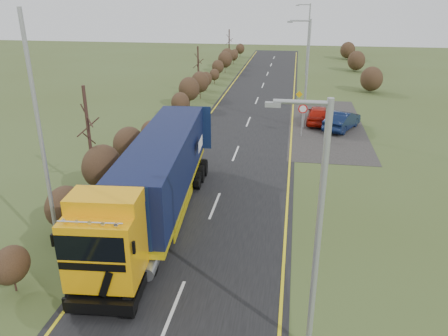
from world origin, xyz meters
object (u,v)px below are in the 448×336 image
lorry (157,177)px  streetlight_near (316,226)px  speed_sign (303,114)px  car_red_hatchback (318,115)px  car_blue_sedan (342,121)px

lorry → streetlight_near: (6.86, -7.11, 2.02)m
lorry → speed_sign: size_ratio=5.84×
streetlight_near → speed_sign: 21.92m
speed_sign → lorry: bearing=-114.8°
speed_sign → car_red_hatchback: bearing=70.3°
lorry → car_red_hatchback: 20.33m
speed_sign → streetlight_near: bearing=-89.8°
car_blue_sedan → streetlight_near: bearing=108.3°
car_red_hatchback → streetlight_near: bearing=92.1°
streetlight_near → car_blue_sedan: bearing=82.6°
car_blue_sedan → speed_sign: 4.09m
car_red_hatchback → car_blue_sedan: size_ratio=0.97×
lorry → car_blue_sedan: size_ratio=3.23×
car_red_hatchback → speed_sign: 4.25m
lorry → car_blue_sedan: 19.78m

